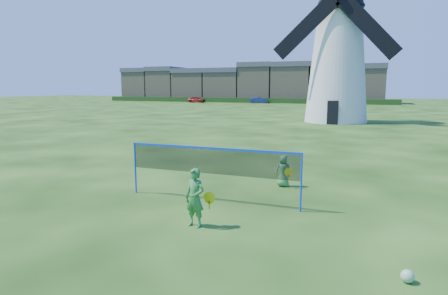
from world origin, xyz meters
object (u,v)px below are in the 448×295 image
play_ball (407,276)px  car_right (259,100)px  player_girl (195,198)px  car_left (197,100)px  windmill (338,57)px  player_boy (283,171)px  badminton_net (211,162)px

play_ball → car_right: (-21.76, 67.48, 0.49)m
player_girl → car_right: 68.64m
car_left → player_girl: bearing=-154.3°
windmill → player_boy: 25.35m
car_right → car_left: bearing=83.6°
windmill → player_boy: windmill is taller
windmill → play_ball: 30.95m
play_ball → car_left: size_ratio=0.06×
badminton_net → player_boy: size_ratio=4.90×
player_girl → play_ball: player_girl is taller
player_boy → play_ball: size_ratio=4.69×
windmill → badminton_net: bearing=-92.1°
badminton_net → car_left: (-29.76, 62.64, -0.50)m
play_ball → car_left: car_left is taller
car_left → car_right: (12.80, 1.81, -0.04)m
player_boy → car_left: size_ratio=0.28×
play_ball → windmill: bearing=97.2°
badminton_net → car_right: 66.65m
player_girl → play_ball: size_ratio=6.22×
badminton_net → car_left: bearing=115.4°
car_right → windmill: bearing=-168.8°
player_boy → play_ball: 6.32m
player_boy → play_ball: bearing=116.2°
player_girl → car_right: bearing=115.2°
badminton_net → car_right: size_ratio=1.38×
player_girl → windmill: bearing=99.4°
player_girl → car_left: size_ratio=0.37×
windmill → player_boy: (0.55, -24.77, -5.36)m
windmill → badminton_net: (-0.98, -27.13, -4.74)m
windmill → player_boy: size_ratio=15.74×
badminton_net → windmill: bearing=87.9°
windmill → player_girl: bearing=-91.1°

